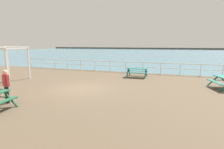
% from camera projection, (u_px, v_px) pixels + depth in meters
% --- Properties ---
extents(ground_plane, '(30.00, 24.00, 0.20)m').
position_uv_depth(ground_plane, '(83.00, 90.00, 11.81)').
color(ground_plane, brown).
extents(sea_band, '(142.00, 90.00, 0.01)m').
position_uv_depth(sea_band, '(157.00, 53.00, 60.87)').
color(sea_band, teal).
rests_on(sea_band, ground).
extents(distant_shoreline, '(142.00, 6.00, 1.80)m').
position_uv_depth(distant_shoreline, '(164.00, 49.00, 100.88)').
color(distant_shoreline, '#4C4C47').
rests_on(distant_shoreline, ground).
extents(seaward_railing, '(23.07, 0.07, 1.08)m').
position_uv_depth(seaward_railing, '(118.00, 65.00, 18.88)').
color(seaward_railing, white).
rests_on(seaward_railing, ground).
extents(picnic_table_near_left, '(1.87, 1.62, 0.80)m').
position_uv_depth(picnic_table_near_left, '(137.00, 70.00, 15.86)').
color(picnic_table_near_left, '#1E7A70').
rests_on(picnic_table_near_left, ground).
extents(visitor, '(0.49, 0.34, 1.66)m').
position_uv_depth(visitor, '(6.00, 84.00, 8.74)').
color(visitor, '#1E2338').
rests_on(visitor, ground).
extents(lattice_pergola, '(2.58, 2.69, 2.70)m').
position_uv_depth(lattice_pergola, '(6.00, 55.00, 14.13)').
color(lattice_pergola, white).
rests_on(lattice_pergola, ground).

